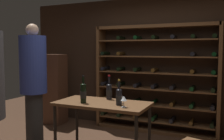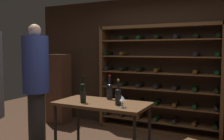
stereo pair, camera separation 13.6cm
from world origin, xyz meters
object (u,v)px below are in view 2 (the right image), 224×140
at_px(tasting_table, 102,109).
at_px(person_bystander_red_print, 36,78).
at_px(wine_bottle_black_capsule, 83,93).
at_px(wine_rack, 158,80).
at_px(wine_glass_stemmed_left, 120,95).
at_px(display_cabinet, 58,89).
at_px(wine_glass_stemmed_right, 123,99).
at_px(wine_bottle_amber_reserve, 110,91).
at_px(wine_bottle_green_slim, 118,96).

xyz_separation_m(tasting_table, person_bystander_red_print, (-1.36, 0.16, 0.34)).
bearing_deg(tasting_table, wine_bottle_black_capsule, -146.14).
distance_m(tasting_table, person_bystander_red_print, 1.41).
bearing_deg(wine_rack, wine_glass_stemmed_left, -91.19).
height_order(wine_rack, display_cabinet, wine_rack).
bearing_deg(person_bystander_red_print, wine_glass_stemmed_right, -41.78).
bearing_deg(wine_glass_stemmed_left, wine_glass_stemmed_right, -55.93).
xyz_separation_m(tasting_table, wine_glass_stemmed_right, (0.39, -0.16, 0.19)).
height_order(wine_bottle_black_capsule, wine_bottle_amber_reserve, wine_bottle_black_capsule).
distance_m(wine_bottle_green_slim, wine_bottle_black_capsule, 0.50).
distance_m(display_cabinet, wine_glass_stemmed_left, 2.47).
height_order(tasting_table, wine_bottle_green_slim, wine_bottle_green_slim).
xyz_separation_m(wine_rack, wine_bottle_green_slim, (-0.01, -1.72, -0.03)).
xyz_separation_m(wine_bottle_amber_reserve, wine_glass_stemmed_left, (0.26, -0.20, -0.01)).
distance_m(wine_glass_stemmed_left, wine_glass_stemmed_right, 0.24).
xyz_separation_m(wine_rack, wine_glass_stemmed_left, (-0.03, -1.62, -0.04)).
bearing_deg(wine_bottle_black_capsule, wine_glass_stemmed_right, -1.56).
height_order(wine_bottle_black_capsule, wine_glass_stemmed_right, wine_bottle_black_capsule).
xyz_separation_m(tasting_table, wine_glass_stemmed_left, (0.25, 0.04, 0.20)).
bearing_deg(wine_glass_stemmed_left, wine_bottle_amber_reserve, 142.12).
relative_size(tasting_table, wine_bottle_green_slim, 3.79).
relative_size(wine_bottle_green_slim, wine_glass_stemmed_left, 2.20).
relative_size(wine_bottle_amber_reserve, wine_glass_stemmed_left, 2.31).
distance_m(tasting_table, wine_glass_stemmed_left, 0.32).
bearing_deg(wine_glass_stemmed_left, tasting_table, -172.02).
xyz_separation_m(wine_rack, tasting_table, (-0.29, -1.66, -0.24)).
bearing_deg(wine_bottle_green_slim, wine_bottle_black_capsule, -170.76).
bearing_deg(wine_bottle_green_slim, person_bystander_red_print, 172.11).
height_order(display_cabinet, wine_bottle_green_slim, display_cabinet).
bearing_deg(wine_glass_stemmed_right, display_cabinet, 145.97).
xyz_separation_m(display_cabinet, wine_bottle_amber_reserve, (1.82, -1.10, 0.24)).
relative_size(person_bystander_red_print, wine_bottle_black_capsule, 5.31).
height_order(wine_bottle_green_slim, wine_glass_stemmed_left, wine_bottle_green_slim).
bearing_deg(wine_bottle_amber_reserve, display_cabinet, 148.95).
distance_m(wine_rack, wine_glass_stemmed_left, 1.62).
bearing_deg(display_cabinet, wine_bottle_black_capsule, -42.48).
relative_size(wine_bottle_black_capsule, wine_bottle_amber_reserve, 1.06).
bearing_deg(tasting_table, wine_glass_stemmed_left, 7.98).
relative_size(person_bystander_red_print, wine_bottle_green_slim, 5.91).
height_order(tasting_table, display_cabinet, display_cabinet).
xyz_separation_m(person_bystander_red_print, wine_bottle_green_slim, (1.63, -0.23, -0.14)).
bearing_deg(wine_bottle_amber_reserve, wine_bottle_black_capsule, -118.47).
distance_m(wine_rack, wine_bottle_black_capsule, 1.87).
bearing_deg(wine_glass_stemmed_right, tasting_table, 157.38).
height_order(wine_bottle_black_capsule, wine_glass_stemmed_left, wine_bottle_black_capsule).
xyz_separation_m(wine_bottle_green_slim, wine_bottle_black_capsule, (-0.49, -0.08, 0.02)).
distance_m(display_cabinet, wine_bottle_black_capsule, 2.21).
bearing_deg(tasting_table, person_bystander_red_print, 173.17).
bearing_deg(wine_bottle_amber_reserve, wine_rack, 78.30).
distance_m(person_bystander_red_print, display_cabinet, 1.32).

